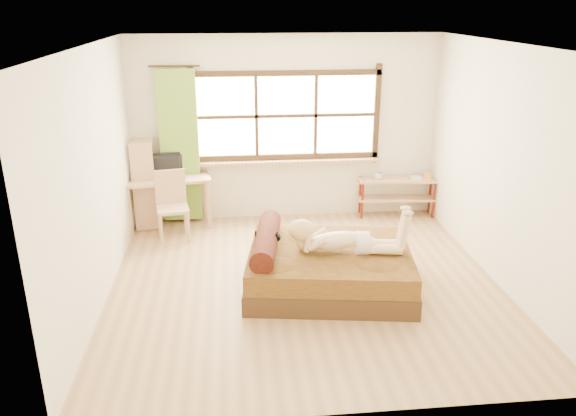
{
  "coord_description": "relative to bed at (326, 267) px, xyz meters",
  "views": [
    {
      "loc": [
        -0.8,
        -5.84,
        3.11
      ],
      "look_at": [
        -0.18,
        0.2,
        0.87
      ],
      "focal_mm": 35.0,
      "sensor_mm": 36.0,
      "label": 1
    }
  ],
  "objects": [
    {
      "name": "window",
      "position": [
        -0.22,
        2.33,
        1.26
      ],
      "size": [
        2.8,
        0.16,
        1.46
      ],
      "color": "#FFEDBF",
      "rests_on": "wall_back"
    },
    {
      "name": "ceiling",
      "position": [
        -0.22,
        0.11,
        2.45
      ],
      "size": [
        4.5,
        4.5,
        0.0
      ],
      "primitive_type": "plane",
      "rotation": [
        3.14,
        0.0,
        0.0
      ],
      "color": "white",
      "rests_on": "wall_back"
    },
    {
      "name": "chair",
      "position": [
        -1.88,
        1.69,
        0.27
      ],
      "size": [
        0.49,
        0.49,
        0.94
      ],
      "rotation": [
        0.0,
        0.0,
        0.17
      ],
      "color": "#A57E59",
      "rests_on": "floor"
    },
    {
      "name": "book",
      "position": [
        1.66,
        2.18,
        0.35
      ],
      "size": [
        0.17,
        0.22,
        0.02
      ],
      "primitive_type": "imported",
      "rotation": [
        0.0,
        0.0,
        -0.08
      ],
      "color": "gray",
      "rests_on": "pipe_shelf"
    },
    {
      "name": "bed",
      "position": [
        0.0,
        0.0,
        0.0
      ],
      "size": [
        2.05,
        1.74,
        0.71
      ],
      "rotation": [
        0.0,
        0.0,
        -0.15
      ],
      "color": "#311F0E",
      "rests_on": "floor"
    },
    {
      "name": "curtain",
      "position": [
        -1.77,
        2.24,
        0.9
      ],
      "size": [
        0.55,
        0.1,
        2.2
      ],
      "primitive_type": "cube",
      "color": "olive",
      "rests_on": "wall_back"
    },
    {
      "name": "woman",
      "position": [
        0.2,
        -0.06,
        0.49
      ],
      "size": [
        1.34,
        0.56,
        0.56
      ],
      "primitive_type": null,
      "rotation": [
        0.0,
        0.0,
        -0.15
      ],
      "color": "beige",
      "rests_on": "bed"
    },
    {
      "name": "cup",
      "position": [
        1.16,
        2.18,
        0.39
      ],
      "size": [
        0.13,
        0.13,
        0.09
      ],
      "primitive_type": "imported",
      "rotation": [
        0.0,
        0.0,
        -0.08
      ],
      "color": "gray",
      "rests_on": "pipe_shelf"
    },
    {
      "name": "floor",
      "position": [
        -0.22,
        0.11,
        -0.25
      ],
      "size": [
        4.5,
        4.5,
        0.0
      ],
      "primitive_type": "plane",
      "color": "#9E754C",
      "rests_on": "ground"
    },
    {
      "name": "wall_left",
      "position": [
        -2.47,
        0.11,
        1.1
      ],
      "size": [
        0.0,
        4.5,
        4.5
      ],
      "primitive_type": "plane",
      "rotation": [
        1.57,
        0.0,
        1.57
      ],
      "color": "silver",
      "rests_on": "floor"
    },
    {
      "name": "wall_right",
      "position": [
        2.03,
        0.11,
        1.1
      ],
      "size": [
        0.0,
        4.5,
        4.5
      ],
      "primitive_type": "plane",
      "rotation": [
        1.57,
        0.0,
        -1.57
      ],
      "color": "silver",
      "rests_on": "floor"
    },
    {
      "name": "bookshelf",
      "position": [
        -2.3,
        2.19,
        0.4
      ],
      "size": [
        0.37,
        0.58,
        1.28
      ],
      "rotation": [
        0.0,
        0.0,
        0.1
      ],
      "color": "#A57E59",
      "rests_on": "floor"
    },
    {
      "name": "wall_front",
      "position": [
        -0.22,
        -2.14,
        1.1
      ],
      "size": [
        4.5,
        0.0,
        4.5
      ],
      "primitive_type": "plane",
      "rotation": [
        -1.57,
        0.0,
        0.0
      ],
      "color": "silver",
      "rests_on": "floor"
    },
    {
      "name": "pipe_shelf",
      "position": [
        1.47,
        2.18,
        0.18
      ],
      "size": [
        1.2,
        0.38,
        0.67
      ],
      "rotation": [
        0.0,
        0.0,
        -0.08
      ],
      "color": "#A57E59",
      "rests_on": "floor"
    },
    {
      "name": "desk",
      "position": [
        -1.96,
        2.06,
        0.4
      ],
      "size": [
        1.28,
        0.75,
        0.75
      ],
      "rotation": [
        0.0,
        0.0,
        0.17
      ],
      "color": "#A57E59",
      "rests_on": "floor"
    },
    {
      "name": "kitten",
      "position": [
        -0.67,
        0.09,
        0.32
      ],
      "size": [
        0.29,
        0.15,
        0.22
      ],
      "primitive_type": null,
      "rotation": [
        0.0,
        0.0,
        -0.15
      ],
      "color": "black",
      "rests_on": "bed"
    },
    {
      "name": "wall_back",
      "position": [
        -0.22,
        2.36,
        1.1
      ],
      "size": [
        4.5,
        0.0,
        4.5
      ],
      "primitive_type": "plane",
      "rotation": [
        1.57,
        0.0,
        0.0
      ],
      "color": "silver",
      "rests_on": "floor"
    },
    {
      "name": "monitor",
      "position": [
        -1.96,
        2.11,
        0.67
      ],
      "size": [
        0.59,
        0.18,
        0.34
      ],
      "primitive_type": "imported",
      "rotation": [
        0.0,
        0.0,
        3.31
      ],
      "color": "black",
      "rests_on": "desk"
    }
  ]
}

